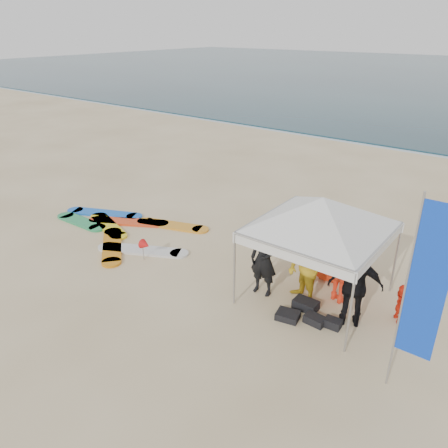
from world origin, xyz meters
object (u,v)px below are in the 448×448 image
at_px(person_black_b, 355,286).
at_px(person_seated, 402,303).
at_px(person_yellow, 305,269).
at_px(person_black_a, 264,259).
at_px(surfboard_spread, 122,229).
at_px(person_orange_b, 333,247).
at_px(feather_flag, 425,286).
at_px(canopy_tent, 324,198).
at_px(marker_pennant, 146,245).
at_px(person_orange_a, 343,268).

height_order(person_black_b, person_seated, person_black_b).
distance_m(person_yellow, person_black_b, 1.25).
relative_size(person_black_a, surfboard_spread, 0.35).
xyz_separation_m(person_orange_b, person_seated, (2.00, -0.68, -0.48)).
relative_size(person_black_b, surfboard_spread, 0.37).
bearing_deg(person_black_b, surfboard_spread, -26.03).
relative_size(person_seated, feather_flag, 0.24).
xyz_separation_m(person_black_a, person_black_b, (2.21, 0.13, 0.04)).
bearing_deg(person_black_a, canopy_tent, 23.00).
height_order(canopy_tent, marker_pennant, canopy_tent).
bearing_deg(person_black_a, surfboard_spread, 171.41).
bearing_deg(feather_flag, person_black_a, 162.84).
relative_size(person_seated, canopy_tent, 0.23).
distance_m(canopy_tent, marker_pennant, 5.15).
relative_size(person_black_a, canopy_tent, 0.48).
relative_size(person_black_b, person_orange_b, 1.04).
xyz_separation_m(person_orange_a, marker_pennant, (-5.09, -1.48, -0.39)).
bearing_deg(marker_pennant, feather_flag, -4.11).
xyz_separation_m(person_black_a, person_orange_a, (1.64, 0.84, -0.06)).
xyz_separation_m(person_orange_b, canopy_tent, (0.05, -0.98, 1.64)).
bearing_deg(person_yellow, surfboard_spread, -152.60).
bearing_deg(canopy_tent, marker_pennant, -164.88).
bearing_deg(feather_flag, person_seated, 108.70).
distance_m(feather_flag, marker_pennant, 7.41).
distance_m(person_yellow, person_orange_b, 1.33).
height_order(person_black_a, surfboard_spread, person_black_a).
bearing_deg(feather_flag, person_black_b, 139.79).
height_order(person_orange_b, surfboard_spread, person_orange_b).
height_order(person_seated, marker_pennant, person_seated).
relative_size(person_black_b, canopy_tent, 0.50).
bearing_deg(person_black_a, feather_flag, -22.66).
height_order(person_yellow, surfboard_spread, person_yellow).
distance_m(person_black_a, person_seated, 3.20).
xyz_separation_m(person_orange_a, canopy_tent, (-0.54, -0.25, 1.69)).
height_order(person_orange_a, surfboard_spread, person_orange_a).
relative_size(person_yellow, surfboard_spread, 0.34).
distance_m(person_orange_a, person_black_b, 0.92).
relative_size(person_orange_a, person_black_b, 0.90).
xyz_separation_m(canopy_tent, feather_flag, (2.64, -1.75, -0.36)).
bearing_deg(person_black_a, person_orange_b, 50.83).
distance_m(person_orange_a, feather_flag, 3.19).
height_order(person_yellow, person_orange_b, person_orange_b).
bearing_deg(marker_pennant, surfboard_spread, 156.35).
distance_m(person_seated, marker_pennant, 6.67).
height_order(person_black_b, canopy_tent, canopy_tent).
distance_m(person_black_a, surfboard_spread, 5.68).
relative_size(person_black_b, feather_flag, 0.52).
distance_m(person_orange_b, marker_pennant, 5.03).
xyz_separation_m(marker_pennant, surfboard_spread, (-2.14, 0.94, -0.46)).
bearing_deg(person_orange_b, person_orange_a, 126.87).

